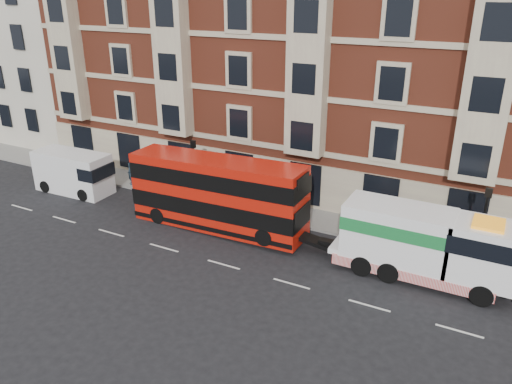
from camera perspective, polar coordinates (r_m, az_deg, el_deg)
ground at (r=27.23m, az=-3.71°, el=-8.29°), size 120.00×120.00×0.00m
sidewalk at (r=33.06m, az=3.04°, el=-2.28°), size 90.00×3.00×0.15m
victorian_terrace at (r=37.01m, az=9.23°, el=16.26°), size 45.00×12.00×20.40m
cream_block at (r=54.55m, az=-24.35°, el=14.75°), size 16.00×10.00×16.80m
lamp_post_west at (r=33.81m, az=-7.07°, el=2.92°), size 0.35×0.15×4.35m
lamp_post_east at (r=28.35m, az=24.55°, el=-3.03°), size 0.35×0.15×4.35m
double_decker_bus at (r=30.12m, az=-4.47°, el=-0.08°), size 11.12×2.55×4.50m
tow_truck at (r=26.47m, az=18.41°, el=-5.60°), size 8.90×2.63×3.71m
box_van at (r=38.35m, az=-20.17°, el=2.11°), size 5.72×2.56×2.94m
pedestrian at (r=38.26m, az=-14.17°, el=2.06°), size 0.73×0.68×1.68m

